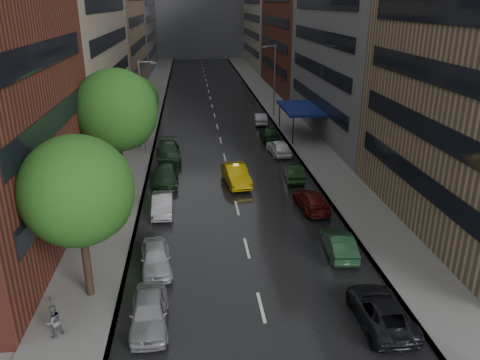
{
  "coord_description": "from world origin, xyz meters",
  "views": [
    {
      "loc": [
        -3.11,
        -15.22,
        14.25
      ],
      "look_at": [
        0.0,
        13.95,
        3.0
      ],
      "focal_mm": 35.0,
      "sensor_mm": 36.0,
      "label": 1
    }
  ],
  "objects": [
    {
      "name": "sidewalk_left",
      "position": [
        -9.0,
        50.0,
        0.07
      ],
      "size": [
        4.0,
        140.0,
        0.15
      ],
      "primitive_type": "cube",
      "color": "gray",
      "rests_on": "ground"
    },
    {
      "name": "tree_near",
      "position": [
        -8.6,
        5.88,
        5.86
      ],
      "size": [
        5.38,
        5.38,
        8.57
      ],
      "color": "#382619",
      "rests_on": "ground"
    },
    {
      "name": "street_lamp_left",
      "position": [
        -7.72,
        30.0,
        4.89
      ],
      "size": [
        1.74,
        0.22,
        9.0
      ],
      "color": "gray",
      "rests_on": "sidewalk_left"
    },
    {
      "name": "road",
      "position": [
        0.0,
        50.0,
        0.01
      ],
      "size": [
        14.0,
        140.0,
        0.01
      ],
      "primitive_type": "cube",
      "color": "black",
      "rests_on": "ground"
    },
    {
      "name": "sidewalk_right",
      "position": [
        9.0,
        50.0,
        0.07
      ],
      "size": [
        4.0,
        140.0,
        0.15
      ],
      "primitive_type": "cube",
      "color": "gray",
      "rests_on": "ground"
    },
    {
      "name": "street_lamp_right",
      "position": [
        7.72,
        45.0,
        4.89
      ],
      "size": [
        1.74,
        0.22,
        9.0
      ],
      "color": "gray",
      "rests_on": "sidewalk_right"
    },
    {
      "name": "tree_mid",
      "position": [
        -8.6,
        19.58,
        6.7
      ],
      "size": [
        6.14,
        6.14,
        9.79
      ],
      "color": "#382619",
      "rests_on": "ground"
    },
    {
      "name": "ped_black_umbrella",
      "position": [
        -9.55,
        2.7,
        1.4
      ],
      "size": [
        0.97,
        0.98,
        2.09
      ],
      "color": "#57565B",
      "rests_on": "sidewalk_left"
    },
    {
      "name": "parked_cars_left",
      "position": [
        -5.4,
        17.7,
        0.74
      ],
      "size": [
        2.63,
        29.79,
        1.6
      ],
      "color": "gray",
      "rests_on": "ground"
    },
    {
      "name": "tree_far",
      "position": [
        -8.6,
        32.24,
        5.06
      ],
      "size": [
        4.64,
        4.64,
        7.4
      ],
      "color": "#382619",
      "rests_on": "ground"
    },
    {
      "name": "awning",
      "position": [
        8.98,
        35.0,
        3.13
      ],
      "size": [
        4.0,
        8.0,
        3.12
      ],
      "color": "navy",
      "rests_on": "sidewalk_right"
    },
    {
      "name": "taxi",
      "position": [
        0.4,
        20.91,
        0.8
      ],
      "size": [
        2.28,
        5.02,
        1.6
      ],
      "primitive_type": "imported",
      "rotation": [
        0.0,
        0.0,
        0.13
      ],
      "color": "yellow",
      "rests_on": "ground"
    },
    {
      "name": "parked_cars_right",
      "position": [
        5.4,
        20.51,
        0.68
      ],
      "size": [
        2.25,
        43.11,
        1.48
      ],
      "color": "black",
      "rests_on": "ground"
    }
  ]
}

